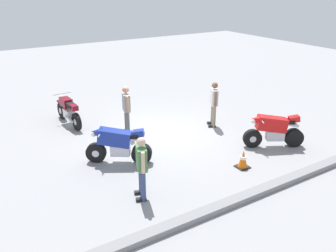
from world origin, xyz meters
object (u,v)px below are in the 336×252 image
motorcycle_maroon_cruiser (68,111)px  person_in_green_shirt (142,165)px  motorcycle_red_sportbike (274,130)px  person_in_gray_shirt (126,107)px  motorcycle_blue_sportbike (118,144)px  person_in_white_shirt (214,101)px  traffic_cone (243,159)px

motorcycle_maroon_cruiser → person_in_green_shirt: person_in_green_shirt is taller
motorcycle_red_sportbike → person_in_gray_shirt: person_in_gray_shirt is taller
motorcycle_red_sportbike → person_in_green_shirt: size_ratio=1.11×
motorcycle_red_sportbike → motorcycle_blue_sportbike: (4.68, -1.62, 0.00)m
motorcycle_red_sportbike → person_in_green_shirt: bearing=33.3°
person_in_white_shirt → traffic_cone: person_in_white_shirt is taller
motorcycle_red_sportbike → motorcycle_maroon_cruiser: 7.33m
motorcycle_red_sportbike → person_in_white_shirt: size_ratio=1.09×
motorcycle_red_sportbike → person_in_gray_shirt: bearing=-15.4°
motorcycle_blue_sportbike → person_in_white_shirt: person_in_white_shirt is taller
person_in_white_shirt → person_in_gray_shirt: (3.01, -1.01, 0.04)m
motorcycle_blue_sportbike → person_in_gray_shirt: size_ratio=1.01×
person_in_gray_shirt → traffic_cone: size_ratio=3.23×
person_in_gray_shirt → person_in_white_shirt: bearing=178.3°
motorcycle_maroon_cruiser → person_in_white_shirt: 5.38m
person_in_white_shirt → person_in_gray_shirt: size_ratio=0.97×
person_in_green_shirt → traffic_cone: bearing=-163.8°
person_in_white_shirt → traffic_cone: bearing=96.0°
motorcycle_maroon_cruiser → person_in_green_shirt: (-0.06, 5.74, 0.40)m
motorcycle_blue_sportbike → traffic_cone: bearing=177.3°
motorcycle_red_sportbike → person_in_white_shirt: 2.51m
motorcycle_blue_sportbike → person_in_green_shirt: person_in_green_shirt is taller
person_in_white_shirt → person_in_green_shirt: bearing=61.3°
motorcycle_maroon_cruiser → traffic_cone: size_ratio=3.95×
person_in_green_shirt → traffic_cone: size_ratio=3.06×
traffic_cone → motorcycle_blue_sportbike: bearing=-36.7°
motorcycle_maroon_cruiser → traffic_cone: motorcycle_maroon_cruiser is taller
person_in_green_shirt → motorcycle_blue_sportbike: bearing=-78.2°
person_in_white_shirt → person_in_gray_shirt: person_in_gray_shirt is taller
person_in_green_shirt → traffic_cone: (-3.17, 0.17, -0.66)m
person_in_gray_shirt → person_in_green_shirt: size_ratio=1.06×
motorcycle_maroon_cruiser → person_in_green_shirt: bearing=176.0°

